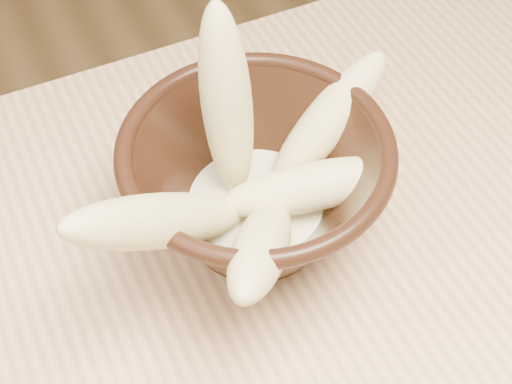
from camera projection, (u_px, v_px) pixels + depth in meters
bowl at (256, 184)px, 0.53m from camera, size 0.20×0.20×0.11m
milk_puddle at (256, 206)px, 0.55m from camera, size 0.11×0.11×0.02m
banana_upright at (227, 105)px, 0.50m from camera, size 0.04×0.07×0.16m
banana_left at (164, 220)px, 0.46m from camera, size 0.16×0.09×0.15m
banana_right at (328, 121)px, 0.55m from camera, size 0.13×0.07×0.11m
banana_across at (311, 187)px, 0.52m from camera, size 0.15×0.07×0.05m
banana_front at (262, 247)px, 0.47m from camera, size 0.12×0.14×0.11m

